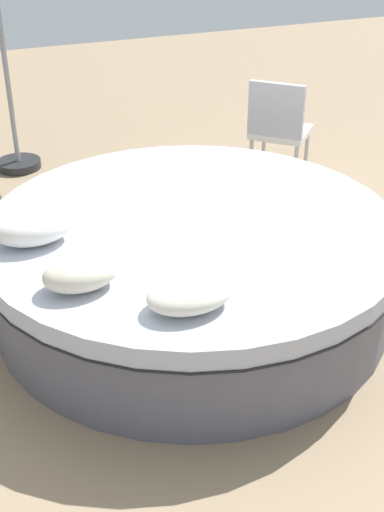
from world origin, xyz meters
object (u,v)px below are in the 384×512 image
Objects in this scene: round_bed at (192,263)px; throw_pillow_1 at (80,274)px; throw_pillow_2 at (189,295)px; throw_pillow_0 at (32,227)px; patio_chair at (278,124)px.

throw_pillow_1 is at bearing -149.51° from round_bed.
throw_pillow_2 is (-0.39, -0.91, 0.40)m from round_bed.
throw_pillow_2 is (0.48, -0.40, -0.01)m from throw_pillow_1.
throw_pillow_0 is 3.05m from patio_chair.
round_bed is at bearing -88.25° from patio_chair.
round_bed is 1.09m from throw_pillow_1.
throw_pillow_2 reaches higher than round_bed.
patio_chair is at bearing 53.32° from throw_pillow_2.
throw_pillow_0 is 1.17× the size of throw_pillow_1.
throw_pillow_2 is at bearing -82.43° from patio_chair.
throw_pillow_1 is 0.90× the size of throw_pillow_2.
throw_pillow_0 is at bearing 121.53° from throw_pillow_2.
throw_pillow_2 is 3.29m from patio_chair.
patio_chair is (1.96, 2.63, -0.18)m from throw_pillow_2.
throw_pillow_0 is 0.50× the size of patio_chair.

